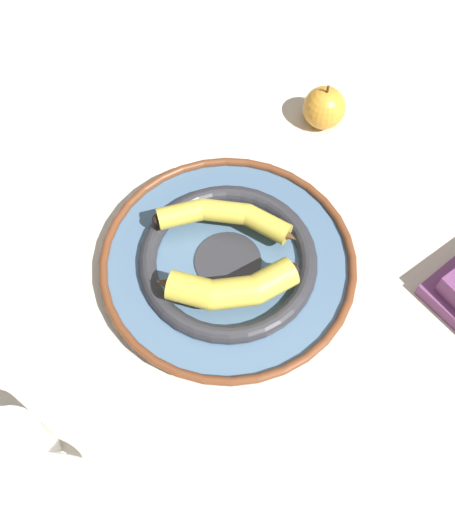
{
  "coord_description": "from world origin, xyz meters",
  "views": [
    {
      "loc": [
        -0.39,
        -0.07,
        0.74
      ],
      "look_at": [
        -0.0,
        0.0,
        0.04
      ],
      "focal_mm": 42.0,
      "sensor_mm": 36.0,
      "label": 1
    }
  ],
  "objects_px": {
    "banana_a": "(229,288)",
    "banana_b": "(227,217)",
    "coffee_mug": "(17,454)",
    "apple": "(324,108)",
    "decorative_bowl": "(228,264)"
  },
  "relations": [
    {
      "from": "banana_a",
      "to": "banana_b",
      "type": "relative_size",
      "value": 0.9
    },
    {
      "from": "decorative_bowl",
      "to": "banana_a",
      "type": "relative_size",
      "value": 1.94
    },
    {
      "from": "decorative_bowl",
      "to": "coffee_mug",
      "type": "height_order",
      "value": "coffee_mug"
    },
    {
      "from": "banana_b",
      "to": "coffee_mug",
      "type": "relative_size",
      "value": 1.52
    },
    {
      "from": "banana_b",
      "to": "apple",
      "type": "height_order",
      "value": "apple"
    },
    {
      "from": "banana_a",
      "to": "coffee_mug",
      "type": "distance_m",
      "value": 0.31
    },
    {
      "from": "decorative_bowl",
      "to": "coffee_mug",
      "type": "bearing_deg",
      "value": 147.65
    },
    {
      "from": "coffee_mug",
      "to": "apple",
      "type": "xyz_separation_m",
      "value": [
        0.59,
        -0.29,
        -0.01
      ]
    },
    {
      "from": "decorative_bowl",
      "to": "apple",
      "type": "height_order",
      "value": "apple"
    },
    {
      "from": "coffee_mug",
      "to": "apple",
      "type": "distance_m",
      "value": 0.66
    },
    {
      "from": "decorative_bowl",
      "to": "apple",
      "type": "xyz_separation_m",
      "value": [
        0.29,
        -0.1,
        0.02
      ]
    },
    {
      "from": "decorative_bowl",
      "to": "apple",
      "type": "distance_m",
      "value": 0.31
    },
    {
      "from": "banana_a",
      "to": "banana_b",
      "type": "distance_m",
      "value": 0.11
    },
    {
      "from": "decorative_bowl",
      "to": "banana_a",
      "type": "height_order",
      "value": "banana_a"
    },
    {
      "from": "apple",
      "to": "coffee_mug",
      "type": "bearing_deg",
      "value": 153.77
    }
  ]
}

